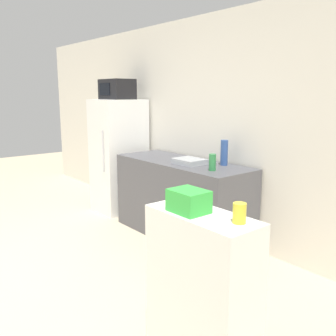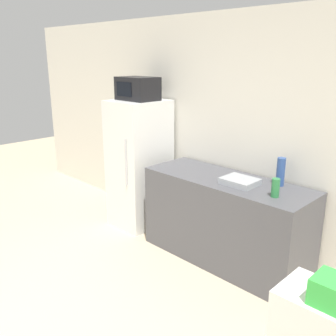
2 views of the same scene
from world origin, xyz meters
name	(u,v)px [view 1 (image 1 of 2)]	position (x,y,z in m)	size (l,w,h in m)	color
wall_back	(192,126)	(0.00, 2.84, 1.30)	(8.00, 0.06, 2.60)	silver
refrigerator	(119,156)	(-1.13, 2.44, 0.81)	(0.60, 0.69, 1.62)	white
microwave	(117,89)	(-1.13, 2.44, 1.76)	(0.49, 0.34, 0.28)	black
counter	(181,199)	(0.23, 2.45, 0.46)	(1.80, 0.66, 0.92)	#4C4C51
sink_basin	(189,161)	(0.42, 2.41, 0.95)	(0.34, 0.27, 0.06)	#9EA3A8
bottle_tall	(224,153)	(0.72, 2.65, 1.06)	(0.08, 0.08, 0.28)	#2D4C8C
bottle_short	(212,162)	(0.84, 2.34, 1.01)	(0.07, 0.07, 0.17)	#2D7F42
shelf_cabinet	(201,291)	(1.96, 1.11, 0.50)	(0.73, 0.32, 1.00)	white
basket	(189,201)	(1.88, 1.07, 1.07)	(0.22, 0.18, 0.14)	green
jar	(239,213)	(2.20, 1.15, 1.06)	(0.07, 0.07, 0.11)	yellow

